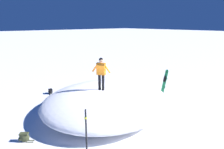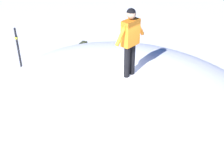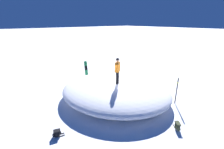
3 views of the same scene
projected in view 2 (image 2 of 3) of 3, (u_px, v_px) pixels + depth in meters
name	position (u px, v px, depth m)	size (l,w,h in m)	color
ground	(116.00, 125.00, 7.30)	(240.00, 240.00, 0.00)	white
snow_mound	(130.00, 102.00, 7.17)	(7.35, 6.37, 1.19)	white
snowboarder_standing	(130.00, 37.00, 6.62)	(0.58, 0.93, 1.69)	black
backpack_near	(83.00, 47.00, 10.95)	(0.57, 0.52, 0.38)	#383D23
trail_marker_pole	(19.00, 53.00, 8.83)	(0.10, 0.10, 1.74)	black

